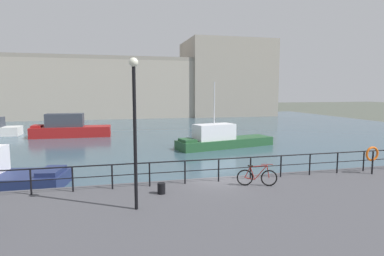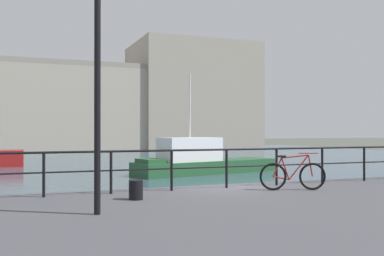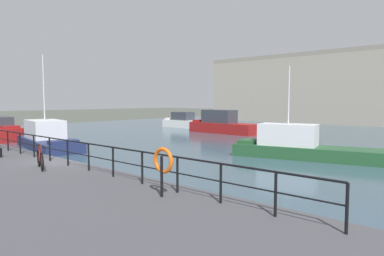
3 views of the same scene
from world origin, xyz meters
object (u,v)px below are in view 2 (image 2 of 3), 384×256
harbor_building (107,105)px  parked_bicycle (293,175)px  moored_small_launch (200,161)px  quay_lamp_post (97,37)px  mooring_bollard (136,190)px

harbor_building → parked_bicycle: harbor_building is taller
harbor_building → moored_small_launch: harbor_building is taller
quay_lamp_post → moored_small_launch: bearing=61.9°
moored_small_launch → quay_lamp_post: quay_lamp_post is taller
mooring_bollard → quay_lamp_post: size_ratio=0.08×
moored_small_launch → harbor_building: bearing=-105.7°
parked_bicycle → quay_lamp_post: quay_lamp_post is taller
parked_bicycle → mooring_bollard: bearing=-160.8°
mooring_bollard → moored_small_launch: bearing=62.8°
moored_small_launch → mooring_bollard: bearing=49.5°
parked_bicycle → quay_lamp_post: (-5.36, -1.58, 2.92)m
mooring_bollard → quay_lamp_post: (-1.12, -1.50, 3.09)m
moored_small_launch → mooring_bollard: moored_small_launch is taller
harbor_building → mooring_bollard: (-9.57, -55.00, -5.01)m
parked_bicycle → harbor_building: bearing=102.6°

